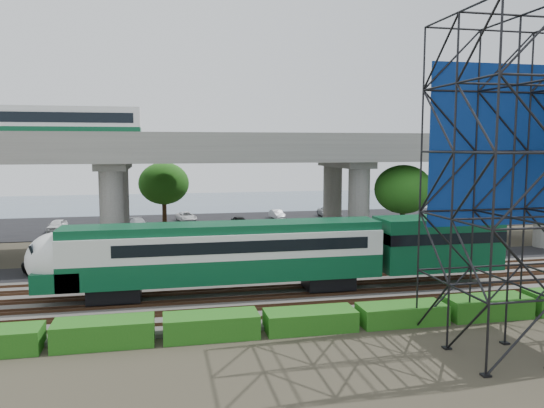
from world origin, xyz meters
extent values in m
plane|color=#474233|center=(0.00, 0.00, 0.00)|extent=(140.00, 140.00, 0.00)
cube|color=slate|center=(0.00, 2.00, 0.10)|extent=(90.00, 12.00, 0.20)
cube|color=black|center=(0.00, 10.50, 0.04)|extent=(90.00, 5.00, 0.08)
cube|color=black|center=(0.00, 34.00, 0.04)|extent=(90.00, 18.00, 0.08)
cube|color=#445870|center=(0.00, 56.00, 0.01)|extent=(140.00, 40.00, 0.03)
cube|color=#472D1E|center=(0.00, -2.72, 0.28)|extent=(90.00, 0.08, 0.16)
cube|color=#472D1E|center=(0.00, -1.28, 0.28)|extent=(90.00, 0.08, 0.16)
cube|color=#472D1E|center=(0.00, -0.72, 0.28)|extent=(90.00, 0.08, 0.16)
cube|color=#472D1E|center=(0.00, 0.72, 0.28)|extent=(90.00, 0.08, 0.16)
cube|color=#472D1E|center=(0.00, 1.28, 0.28)|extent=(90.00, 0.08, 0.16)
cube|color=#472D1E|center=(0.00, 2.72, 0.28)|extent=(90.00, 0.08, 0.16)
cube|color=#472D1E|center=(0.00, 3.28, 0.28)|extent=(90.00, 0.08, 0.16)
cube|color=#472D1E|center=(0.00, 4.72, 0.28)|extent=(90.00, 0.08, 0.16)
cube|color=#472D1E|center=(0.00, 5.28, 0.28)|extent=(90.00, 0.08, 0.16)
cube|color=#472D1E|center=(0.00, 6.72, 0.28)|extent=(90.00, 0.08, 0.16)
cube|color=black|center=(-9.03, 2.00, 0.81)|extent=(3.00, 2.20, 0.90)
cube|color=black|center=(3.97, 2.00, 0.81)|extent=(3.00, 2.20, 0.90)
cube|color=#094427|center=(-2.53, 2.00, 1.96)|extent=(19.00, 3.00, 1.40)
cube|color=silver|center=(-2.53, 2.00, 3.41)|extent=(19.00, 3.00, 1.50)
cube|color=#094427|center=(-2.53, 2.00, 4.41)|extent=(19.00, 2.60, 0.50)
cube|color=black|center=(-1.53, 2.00, 3.46)|extent=(15.00, 3.06, 0.70)
ellipsoid|color=silver|center=(-12.03, 2.00, 2.86)|extent=(3.60, 3.00, 3.20)
cube|color=#094427|center=(-12.03, 2.00, 1.81)|extent=(2.60, 3.00, 1.10)
cube|color=black|center=(-13.13, 2.00, 3.36)|extent=(0.48, 2.00, 1.09)
cube|color=#094427|center=(11.47, 2.00, 2.96)|extent=(8.00, 3.00, 3.40)
cube|color=#9E9B93|center=(0.00, 16.00, 8.60)|extent=(80.00, 12.00, 1.20)
cube|color=#9E9B93|center=(0.00, 10.25, 9.75)|extent=(80.00, 0.50, 1.10)
cube|color=#9E9B93|center=(0.00, 21.75, 9.75)|extent=(80.00, 0.50, 1.10)
cylinder|color=#9E9B93|center=(-10.00, 12.50, 4.00)|extent=(1.80, 1.80, 8.00)
cylinder|color=#9E9B93|center=(-10.00, 19.50, 4.00)|extent=(1.80, 1.80, 8.00)
cube|color=#9E9B93|center=(-10.00, 16.00, 7.70)|extent=(2.40, 9.00, 0.60)
cylinder|color=#9E9B93|center=(10.00, 12.50, 4.00)|extent=(1.80, 1.80, 8.00)
cylinder|color=#9E9B93|center=(10.00, 19.50, 4.00)|extent=(1.80, 1.80, 8.00)
cube|color=#9E9B93|center=(10.00, 16.00, 7.70)|extent=(2.40, 9.00, 0.60)
cylinder|color=#9E9B93|center=(28.00, 19.50, 4.00)|extent=(1.80, 1.80, 8.00)
cube|color=#9E9B93|center=(28.00, 16.00, 7.70)|extent=(2.40, 9.00, 0.60)
cube|color=black|center=(-13.80, 16.00, 9.55)|extent=(12.00, 2.50, 0.70)
cube|color=#094427|center=(-13.80, 16.00, 10.35)|extent=(12.00, 2.50, 0.90)
cube|color=silver|center=(-13.80, 16.00, 11.45)|extent=(12.00, 2.50, 1.30)
cube|color=black|center=(-13.80, 16.00, 11.50)|extent=(11.00, 2.56, 0.80)
cube|color=silver|center=(-13.80, 16.00, 12.25)|extent=(12.00, 2.40, 0.30)
cube|color=navy|center=(10.97, -4.95, 9.30)|extent=(8.10, 0.08, 8.25)
cube|color=black|center=(10.97, -8.00, 0.04)|extent=(9.36, 6.36, 0.08)
cube|color=#185914|center=(-9.00, -4.30, 0.60)|extent=(4.60, 1.80, 1.20)
cube|color=#185914|center=(-4.00, -4.30, 0.58)|extent=(4.60, 1.80, 1.15)
cube|color=#185914|center=(1.00, -4.30, 0.52)|extent=(4.60, 1.80, 1.03)
cube|color=#185914|center=(6.00, -4.30, 0.51)|extent=(4.60, 1.80, 1.01)
cube|color=#185914|center=(11.00, -4.30, 0.56)|extent=(4.60, 1.80, 1.12)
cylinder|color=#382314|center=(14.00, 12.50, 2.40)|extent=(0.44, 0.44, 4.80)
ellipsoid|color=#185914|center=(14.00, 12.50, 5.60)|extent=(4.94, 4.94, 4.18)
cylinder|color=#382314|center=(-6.00, 24.00, 2.40)|extent=(0.44, 0.44, 4.80)
ellipsoid|color=#185914|center=(-6.00, 24.00, 5.60)|extent=(4.94, 4.94, 4.18)
imported|color=black|center=(-13.21, 10.44, 0.84)|extent=(5.97, 3.91, 1.53)
imported|color=white|center=(-17.41, 31.00, 0.72)|extent=(1.88, 3.88, 1.28)
imported|color=#ABADB3|center=(-11.76, 36.00, 0.71)|extent=(1.90, 3.99, 1.26)
imported|color=#B1B4B9|center=(-8.81, 31.00, 0.65)|extent=(2.47, 4.19, 1.14)
imported|color=silver|center=(-3.33, 36.00, 0.64)|extent=(2.71, 4.35, 1.12)
imported|color=black|center=(2.59, 31.00, 0.62)|extent=(2.05, 3.40, 1.08)
imported|color=#ADB1B5|center=(8.09, 36.00, 0.65)|extent=(1.51, 3.55, 1.14)
imported|color=silver|center=(13.67, 31.00, 0.63)|extent=(1.79, 3.88, 1.10)
imported|color=#9EA1A5|center=(15.10, 36.00, 0.72)|extent=(2.38, 4.73, 1.28)
camera|label=1|loc=(-6.20, -29.35, 9.27)|focal=35.00mm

